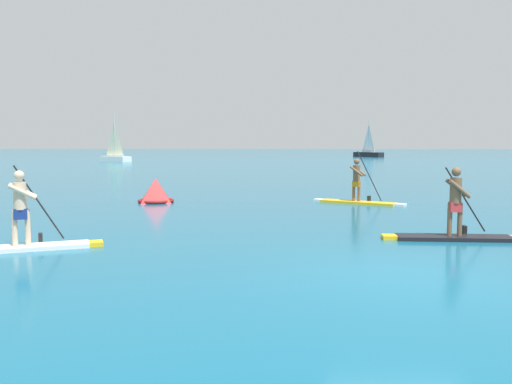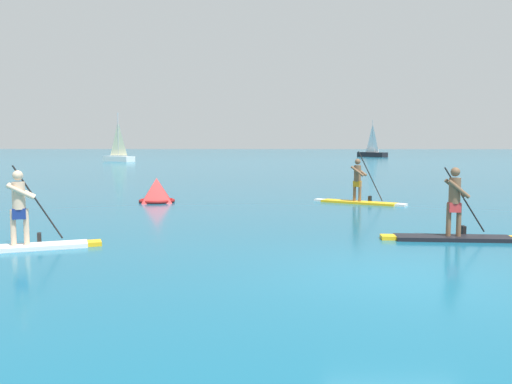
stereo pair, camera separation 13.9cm
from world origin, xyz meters
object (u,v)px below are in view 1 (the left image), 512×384
Objects in this scene: paddleboarder_far_right at (358,193)px; race_marker_buoy at (156,192)px; paddleboarder_near_left at (28,230)px; sailboat_left_horizon at (115,156)px; sailboat_right_horizon at (368,152)px; paddleboarder_mid_center at (455,224)px.

paddleboarder_far_right is 2.11× the size of race_marker_buoy.
paddleboarder_far_right reaches higher than paddleboarder_near_left.
sailboat_right_horizon is (35.79, 25.67, 0.12)m from sailboat_left_horizon.
paddleboarder_far_right is (8.23, 9.01, -0.03)m from paddleboarder_near_left.
paddleboarder_near_left is 9.08m from race_marker_buoy.
sailboat_left_horizon is at bearing 146.00° from paddleboarder_far_right.
paddleboarder_near_left is at bearing -168.68° from paddleboarder_mid_center.
paddleboarder_far_right is at bearing -0.33° from race_marker_buoy.
paddleboarder_mid_center is at bearing -52.60° from paddleboarder_far_right.
sailboat_right_horizon is at bearing 74.23° from race_marker_buoy.
sailboat_right_horizon reaches higher than paddleboarder_near_left.
sailboat_right_horizon is (20.80, 80.50, 0.44)m from paddleboarder_near_left.
paddleboarder_mid_center is at bearing -30.65° from sailboat_left_horizon.
paddleboarder_mid_center is 2.12× the size of race_marker_buoy.
race_marker_buoy is (0.62, 9.06, -0.01)m from paddleboarder_near_left.
paddleboarder_near_left is 0.86× the size of paddleboarder_far_right.
paddleboarder_mid_center reaches higher than race_marker_buoy.
sailboat_left_horizon is (-23.23, 45.83, 0.36)m from paddleboarder_far_right.
sailboat_right_horizon is (20.17, 71.45, 0.45)m from race_marker_buoy.
paddleboarder_far_right is 0.52× the size of sailboat_right_horizon.
paddleboarder_far_right is 7.61m from race_marker_buoy.
paddleboarder_far_right reaches higher than paddleboarder_mid_center.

